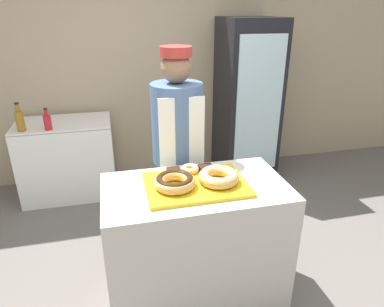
{
  "coord_description": "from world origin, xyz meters",
  "views": [
    {
      "loc": [
        -0.47,
        -1.83,
        1.91
      ],
      "look_at": [
        0.0,
        0.1,
        1.06
      ],
      "focal_mm": 32.0,
      "sensor_mm": 36.0,
      "label": 1
    }
  ],
  "objects_px": {
    "donut_mini_center": "(190,169)",
    "chest_freezer": "(68,158)",
    "bottle_amber": "(20,120)",
    "donut_light_glaze": "(218,176)",
    "bottle_red": "(47,122)",
    "serving_tray": "(196,184)",
    "brownie_back_left": "(174,171)",
    "donut_chocolate_glaze": "(175,181)",
    "baker_person": "(178,152)",
    "brownie_back_right": "(206,168)",
    "beverage_fridge": "(247,102)"
  },
  "relations": [
    {
      "from": "donut_light_glaze",
      "to": "donut_mini_center",
      "type": "relative_size",
      "value": 2.1
    },
    {
      "from": "brownie_back_left",
      "to": "donut_chocolate_glaze",
      "type": "bearing_deg",
      "value": -99.14
    },
    {
      "from": "donut_light_glaze",
      "to": "brownie_back_left",
      "type": "height_order",
      "value": "donut_light_glaze"
    },
    {
      "from": "serving_tray",
      "to": "chest_freezer",
      "type": "xyz_separation_m",
      "value": [
        -0.97,
        1.75,
        -0.48
      ]
    },
    {
      "from": "brownie_back_right",
      "to": "baker_person",
      "type": "bearing_deg",
      "value": 104.74
    },
    {
      "from": "serving_tray",
      "to": "brownie_back_right",
      "type": "height_order",
      "value": "brownie_back_right"
    },
    {
      "from": "baker_person",
      "to": "bottle_red",
      "type": "distance_m",
      "value": 1.43
    },
    {
      "from": "donut_mini_center",
      "to": "beverage_fridge",
      "type": "distance_m",
      "value": 1.9
    },
    {
      "from": "baker_person",
      "to": "chest_freezer",
      "type": "xyz_separation_m",
      "value": [
        -0.97,
        1.17,
        -0.46
      ]
    },
    {
      "from": "serving_tray",
      "to": "donut_mini_center",
      "type": "relative_size",
      "value": 5.17
    },
    {
      "from": "brownie_back_left",
      "to": "chest_freezer",
      "type": "xyz_separation_m",
      "value": [
        -0.86,
        1.59,
        -0.5
      ]
    },
    {
      "from": "brownie_back_right",
      "to": "bottle_amber",
      "type": "height_order",
      "value": "bottle_amber"
    },
    {
      "from": "beverage_fridge",
      "to": "bottle_amber",
      "type": "distance_m",
      "value": 2.37
    },
    {
      "from": "beverage_fridge",
      "to": "baker_person",
      "type": "bearing_deg",
      "value": -131.83
    },
    {
      "from": "brownie_back_left",
      "to": "bottle_red",
      "type": "height_order",
      "value": "bottle_red"
    },
    {
      "from": "brownie_back_left",
      "to": "brownie_back_right",
      "type": "height_order",
      "value": "same"
    },
    {
      "from": "donut_mini_center",
      "to": "bottle_amber",
      "type": "bearing_deg",
      "value": 133.62
    },
    {
      "from": "bottle_red",
      "to": "bottle_amber",
      "type": "bearing_deg",
      "value": 175.19
    },
    {
      "from": "beverage_fridge",
      "to": "donut_mini_center",
      "type": "bearing_deg",
      "value": -123.38
    },
    {
      "from": "donut_light_glaze",
      "to": "beverage_fridge",
      "type": "relative_size",
      "value": 0.14
    },
    {
      "from": "donut_light_glaze",
      "to": "brownie_back_right",
      "type": "bearing_deg",
      "value": 99.14
    },
    {
      "from": "bottle_amber",
      "to": "donut_light_glaze",
      "type": "bearing_deg",
      "value": -47.1
    },
    {
      "from": "donut_chocolate_glaze",
      "to": "chest_freezer",
      "type": "xyz_separation_m",
      "value": [
        -0.84,
        1.78,
        -0.53
      ]
    },
    {
      "from": "donut_mini_center",
      "to": "chest_freezer",
      "type": "height_order",
      "value": "donut_mini_center"
    },
    {
      "from": "donut_chocolate_glaze",
      "to": "beverage_fridge",
      "type": "distance_m",
      "value": 2.13
    },
    {
      "from": "donut_mini_center",
      "to": "bottle_amber",
      "type": "xyz_separation_m",
      "value": [
        -1.32,
        1.38,
        0.01
      ]
    },
    {
      "from": "serving_tray",
      "to": "donut_mini_center",
      "type": "distance_m",
      "value": 0.16
    },
    {
      "from": "bottle_red",
      "to": "bottle_amber",
      "type": "xyz_separation_m",
      "value": [
        -0.24,
        0.02,
        0.02
      ]
    },
    {
      "from": "chest_freezer",
      "to": "bottle_amber",
      "type": "bearing_deg",
      "value": -149.03
    },
    {
      "from": "beverage_fridge",
      "to": "brownie_back_left",
      "type": "bearing_deg",
      "value": -126.04
    },
    {
      "from": "serving_tray",
      "to": "bottle_amber",
      "type": "distance_m",
      "value": 2.03
    },
    {
      "from": "brownie_back_right",
      "to": "bottle_red",
      "type": "height_order",
      "value": "bottle_red"
    },
    {
      "from": "brownie_back_left",
      "to": "chest_freezer",
      "type": "distance_m",
      "value": 1.88
    },
    {
      "from": "beverage_fridge",
      "to": "bottle_amber",
      "type": "bearing_deg",
      "value": -175.15
    },
    {
      "from": "donut_chocolate_glaze",
      "to": "brownie_back_left",
      "type": "height_order",
      "value": "donut_chocolate_glaze"
    },
    {
      "from": "serving_tray",
      "to": "baker_person",
      "type": "xyz_separation_m",
      "value": [
        -0.0,
        0.57,
        -0.02
      ]
    },
    {
      "from": "brownie_back_right",
      "to": "donut_chocolate_glaze",
      "type": "bearing_deg",
      "value": -143.3
    },
    {
      "from": "chest_freezer",
      "to": "bottle_red",
      "type": "height_order",
      "value": "bottle_red"
    },
    {
      "from": "donut_light_glaze",
      "to": "chest_freezer",
      "type": "relative_size",
      "value": 0.27
    },
    {
      "from": "donut_chocolate_glaze",
      "to": "brownie_back_left",
      "type": "xyz_separation_m",
      "value": [
        0.03,
        0.18,
        -0.03
      ]
    },
    {
      "from": "serving_tray",
      "to": "brownie_back_left",
      "type": "height_order",
      "value": "brownie_back_left"
    },
    {
      "from": "serving_tray",
      "to": "brownie_back_right",
      "type": "bearing_deg",
      "value": 55.26
    },
    {
      "from": "brownie_back_right",
      "to": "baker_person",
      "type": "xyz_separation_m",
      "value": [
        -0.11,
        0.42,
        -0.05
      ]
    },
    {
      "from": "bottle_amber",
      "to": "donut_mini_center",
      "type": "bearing_deg",
      "value": -46.38
    },
    {
      "from": "donut_chocolate_glaze",
      "to": "serving_tray",
      "type": "bearing_deg",
      "value": 11.2
    },
    {
      "from": "chest_freezer",
      "to": "donut_light_glaze",
      "type": "bearing_deg",
      "value": -57.94
    },
    {
      "from": "brownie_back_right",
      "to": "chest_freezer",
      "type": "xyz_separation_m",
      "value": [
        -1.08,
        1.59,
        -0.5
      ]
    },
    {
      "from": "donut_light_glaze",
      "to": "donut_mini_center",
      "type": "height_order",
      "value": "donut_light_glaze"
    },
    {
      "from": "donut_chocolate_glaze",
      "to": "baker_person",
      "type": "relative_size",
      "value": 0.15
    },
    {
      "from": "donut_chocolate_glaze",
      "to": "donut_light_glaze",
      "type": "distance_m",
      "value": 0.28
    }
  ]
}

